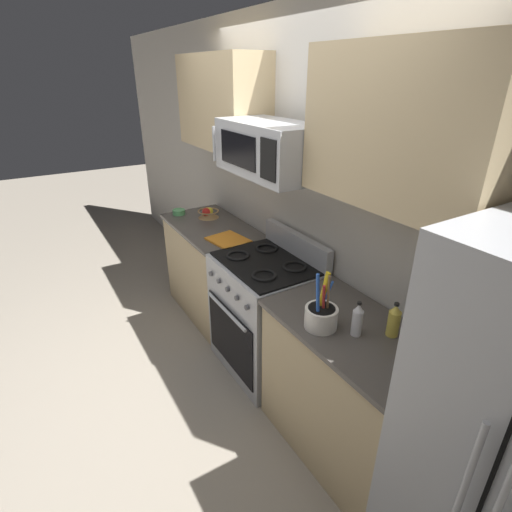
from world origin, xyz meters
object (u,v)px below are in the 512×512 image
Objects in this scene: range_oven at (265,314)px; prep_bowl at (179,212)px; utensil_crock at (321,316)px; fruit_basket at (208,213)px; bottle_oil at (394,321)px; microwave at (270,149)px; bottle_soy at (445,347)px; cutting_board at (228,240)px; bottle_vinegar at (357,320)px.

range_oven is 8.83× the size of prep_bowl.
utensil_crock is (0.81, -0.16, 0.51)m from range_oven.
fruit_basket is 1.02× the size of bottle_oil.
microwave is 4.02× the size of bottle_oil.
microwave reaches higher than bottle_soy.
cutting_board is 1.59m from bottle_oil.
utensil_crock is 1.70× the size of bottle_oil.
microwave is at bearing 90.01° from range_oven.
range_oven is at bearing 177.55° from bottle_vinegar.
range_oven is 0.97m from utensil_crock.
cutting_board is 1.58× the size of bottle_oil.
fruit_basket is at bearing 41.64° from prep_bowl.
utensil_crock is 1.66× the size of fruit_basket.
prep_bowl is at bearing -174.01° from range_oven.
cutting_board is 1.66× the size of bottle_soy.
prep_bowl is at bearing -177.49° from bottle_vinegar.
utensil_crock reaches higher than bottle_oil.
microwave is at bearing 167.18° from utensil_crock.
fruit_basket is 2.18m from bottle_oil.
bottle_vinegar is (-0.10, -0.16, 0.00)m from bottle_oil.
utensil_crock is (0.81, -0.18, -0.75)m from microwave.
prep_bowl is at bearing -138.36° from fruit_basket.
bottle_vinegar reaches higher than bottle_oil.
prep_bowl is (-2.31, -0.10, -0.07)m from bottle_vinegar.
bottle_soy is (1.33, 0.13, -0.73)m from microwave.
range_oven is 1.22m from fruit_basket.
utensil_crock is 0.61m from bottle_soy.
bottle_vinegar is 1.62× the size of prep_bowl.
fruit_basket is at bearing -177.76° from bottle_soy.
bottle_oil is (1.58, 0.16, 0.08)m from cutting_board.
microwave reaches higher than prep_bowl.
bottle_soy is at bearing 28.18° from bottle_vinegar.
bottle_soy reaches higher than fruit_basket.
range_oven is 5.46× the size of bottle_vinegar.
range_oven is 1.44m from prep_bowl.
fruit_basket is 1.01× the size of bottle_vinegar.
prep_bowl is (-2.69, -0.30, -0.06)m from bottle_soy.
microwave is at bearing -175.01° from bottle_oil.
range_oven reaches higher than fruit_basket.
bottle_soy is at bearing 8.66° from bottle_oil.
fruit_basket is 2.08m from bottle_vinegar.
bottle_vinegar reaches higher than prep_bowl.
bottle_vinegar is 2.31m from prep_bowl.
bottle_soy is 2.70m from prep_bowl.
fruit_basket is 0.61m from cutting_board.
range_oven is 3.26× the size of utensil_crock.
microwave is 1.20m from bottle_vinegar.
utensil_crock reaches higher than bottle_soy.
utensil_crock is 1.68× the size of bottle_vinegar.
bottle_oil is 2.43m from prep_bowl.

